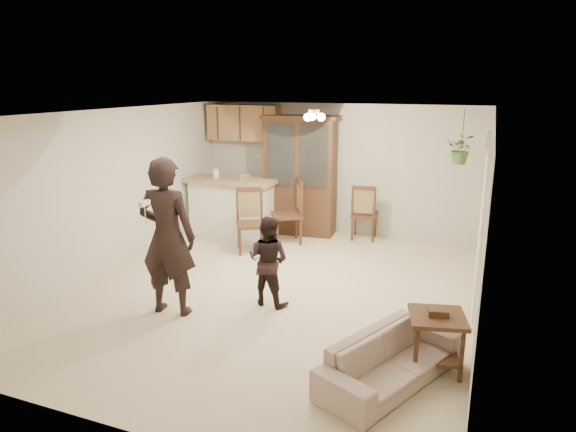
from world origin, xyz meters
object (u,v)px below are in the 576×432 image
(child, at_px, (268,256))
(chair_hutch_left, at_px, (287,225))
(china_hutch, at_px, (300,176))
(sofa, at_px, (391,348))
(side_table, at_px, (436,341))
(chair_hutch_right, at_px, (364,223))
(chair_bar, at_px, (251,234))
(adult, at_px, (168,246))

(child, distance_m, chair_hutch_left, 2.73)
(child, xyz_separation_m, china_hutch, (-0.76, 3.29, 0.45))
(sofa, distance_m, china_hutch, 5.32)
(china_hutch, xyz_separation_m, chair_hutch_left, (-0.01, -0.69, -0.80))
(sofa, xyz_separation_m, side_table, (0.39, 0.40, -0.05))
(china_hutch, relative_size, side_table, 3.40)
(child, height_order, china_hutch, china_hutch)
(china_hutch, height_order, chair_hutch_right, china_hutch)
(child, xyz_separation_m, side_table, (2.26, -0.87, -0.36))
(sofa, relative_size, china_hutch, 0.82)
(sofa, distance_m, chair_bar, 4.38)
(sofa, height_order, chair_hutch_left, chair_hutch_left)
(sofa, height_order, chair_hutch_right, chair_hutch_right)
(chair_hutch_right, bearing_deg, adult, 63.10)
(adult, xyz_separation_m, chair_hutch_left, (0.30, 3.30, -0.57))
(side_table, bearing_deg, child, 158.90)
(china_hutch, xyz_separation_m, chair_bar, (-0.40, -1.40, -0.82))
(adult, distance_m, chair_hutch_left, 3.37)
(sofa, xyz_separation_m, child, (-1.87, 1.27, 0.31))
(side_table, height_order, chair_hutch_left, chair_hutch_left)
(child, xyz_separation_m, chair_hutch_right, (0.51, 3.36, -0.38))
(adult, distance_m, chair_hutch_right, 4.40)
(chair_bar, relative_size, chair_hutch_left, 0.94)
(china_hutch, xyz_separation_m, chair_hutch_right, (1.27, 0.07, -0.83))
(child, bearing_deg, chair_hutch_left, -67.06)
(sofa, distance_m, side_table, 0.56)
(child, bearing_deg, china_hutch, -70.44)
(side_table, height_order, chair_bar, chair_bar)
(chair_bar, bearing_deg, adult, -117.68)
(adult, bearing_deg, chair_hutch_right, -117.37)
(chair_hutch_left, distance_m, chair_hutch_right, 1.48)
(adult, height_order, china_hutch, china_hutch)
(sofa, xyz_separation_m, adult, (-2.94, 0.57, 0.53))
(child, height_order, side_table, child)
(china_hutch, distance_m, chair_bar, 1.67)
(chair_hutch_right, bearing_deg, side_table, 106.75)
(child, distance_m, side_table, 2.44)
(chair_bar, distance_m, chair_hutch_right, 2.22)
(china_hutch, relative_size, chair_hutch_right, 2.16)
(china_hutch, height_order, side_table, china_hutch)
(chair_bar, height_order, chair_hutch_left, chair_hutch_left)
(china_hutch, height_order, chair_hutch_left, china_hutch)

